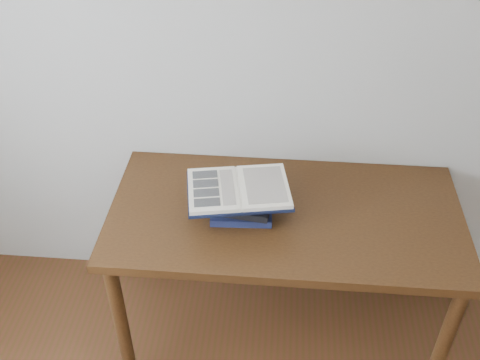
{
  "coord_description": "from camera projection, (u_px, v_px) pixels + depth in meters",
  "views": [
    {
      "loc": [
        0.08,
        -0.35,
        2.33
      ],
      "look_at": [
        -0.07,
        1.33,
        0.98
      ],
      "focal_mm": 42.0,
      "sensor_mm": 36.0,
      "label": 1
    }
  ],
  "objects": [
    {
      "name": "desk",
      "position": [
        284.0,
        229.0,
        2.37
      ],
      "size": [
        1.46,
        0.73,
        0.78
      ],
      "color": "#482A12",
      "rests_on": "ground"
    },
    {
      "name": "open_book",
      "position": [
        239.0,
        189.0,
        2.21
      ],
      "size": [
        0.45,
        0.35,
        0.03
      ],
      "rotation": [
        0.0,
        0.0,
        0.18
      ],
      "color": "black",
      "rests_on": "book_stack"
    },
    {
      "name": "book_stack",
      "position": [
        242.0,
        204.0,
        2.26
      ],
      "size": [
        0.27,
        0.21,
        0.12
      ],
      "color": "#161E43",
      "rests_on": "desk"
    }
  ]
}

